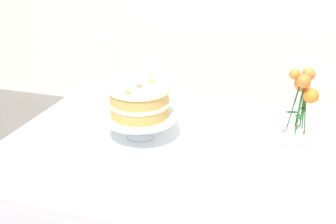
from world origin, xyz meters
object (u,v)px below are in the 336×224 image
object	(u,v)px
cake_stand	(140,118)
layer_cake	(139,100)
dining_table	(185,165)
flower_vase	(300,116)

from	to	relation	value
cake_stand	layer_cake	size ratio (longest dim) A/B	1.23
dining_table	flower_vase	xyz separation A→B (m)	(0.40, 0.06, 0.24)
dining_table	cake_stand	bearing A→B (deg)	176.92
cake_stand	layer_cake	distance (m)	0.08
layer_cake	flower_vase	xyz separation A→B (m)	(0.58, 0.05, -0.01)
cake_stand	layer_cake	bearing A→B (deg)	87.46
flower_vase	cake_stand	bearing A→B (deg)	-174.87
dining_table	flower_vase	world-z (taller)	flower_vase
flower_vase	dining_table	bearing A→B (deg)	-171.13
dining_table	layer_cake	bearing A→B (deg)	176.91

